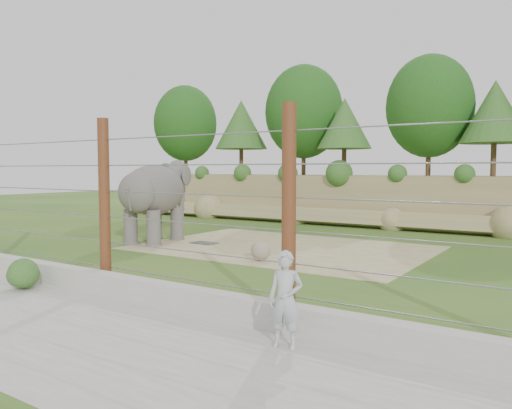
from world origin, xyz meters
The scene contains 11 objects.
ground centered at (0.00, 0.00, 0.00)m, with size 90.00×90.00×0.00m, color #2D591D.
back_embankment centered at (0.59, 12.68, 3.97)m, with size 30.00×5.52×8.77m.
dirt_patch centered at (0.50, 3.00, 0.01)m, with size 10.00×7.00×0.02m, color #93875F.
drain_grate centered at (-2.46, 2.20, 0.04)m, with size 1.00×0.60×0.03m, color #262628.
elephant centered at (-4.35, 1.48, 1.56)m, with size 1.65×3.85×3.12m, color #56514D, non-canonical shape.
stone_ball centered at (1.23, 0.40, 0.32)m, with size 0.61×0.61×0.61m, color gray.
retaining_wall centered at (0.00, -5.00, 0.25)m, with size 26.00×0.35×0.50m, color #9F9B93.
walkway centered at (0.00, -7.00, 0.01)m, with size 26.00×4.00×0.01m, color #9F9B93.
barrier_fence centered at (0.00, -4.50, 2.00)m, with size 20.26×0.26×4.00m.
walkway_shrub centered at (-1.49, -5.80, 0.38)m, with size 0.74×0.74×0.74m, color #2A5A1F.
zookeeper centered at (5.61, -5.67, 0.78)m, with size 0.56×0.37×1.53m, color #ABB1B5.
Camera 1 is at (9.45, -12.32, 2.80)m, focal length 35.00 mm.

